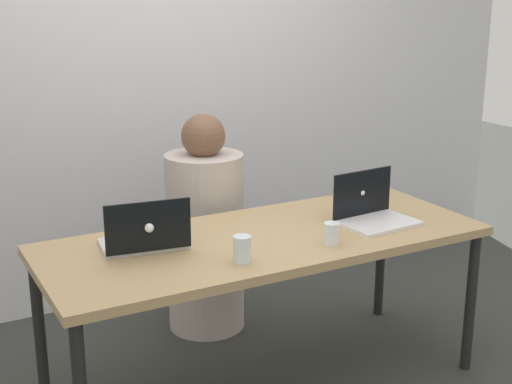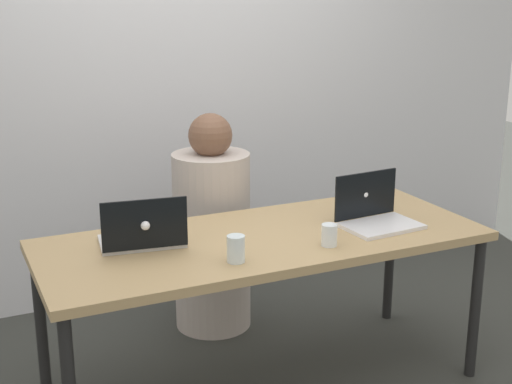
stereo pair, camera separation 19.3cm
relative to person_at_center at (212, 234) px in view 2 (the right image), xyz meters
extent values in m
plane|color=#353632|center=(-0.02, -0.68, -0.52)|extent=(12.00, 12.00, 0.00)
cube|color=silver|center=(-0.02, 0.60, 0.80)|extent=(5.09, 0.10, 2.64)
cube|color=tan|center=(-0.02, -0.68, 0.19)|extent=(1.96, 0.78, 0.04)
cylinder|color=black|center=(0.91, -1.02, -0.17)|extent=(0.05, 0.05, 0.69)
cylinder|color=black|center=(-0.95, -0.34, -0.17)|extent=(0.05, 0.05, 0.69)
cylinder|color=black|center=(0.91, -0.34, -0.17)|extent=(0.05, 0.05, 0.69)
cylinder|color=#BFB1A7|center=(0.00, 0.00, -0.04)|extent=(0.46, 0.46, 0.96)
sphere|color=brown|center=(0.00, 0.00, 0.53)|extent=(0.23, 0.23, 0.23)
cube|color=silver|center=(0.51, -0.80, 0.22)|extent=(0.36, 0.26, 0.02)
cube|color=black|center=(0.50, -0.68, 0.34)|extent=(0.34, 0.04, 0.21)
sphere|color=white|center=(0.50, -0.67, 0.34)|extent=(0.04, 0.04, 0.04)
cube|color=silver|center=(-0.53, -0.54, 0.22)|extent=(0.38, 0.27, 0.02)
cube|color=black|center=(-0.55, -0.66, 0.33)|extent=(0.35, 0.06, 0.21)
sphere|color=white|center=(-0.55, -0.67, 0.33)|extent=(0.04, 0.04, 0.04)
cylinder|color=white|center=(0.18, -0.90, 0.26)|extent=(0.07, 0.07, 0.09)
cylinder|color=silver|center=(0.18, -0.90, 0.24)|extent=(0.06, 0.06, 0.05)
cylinder|color=silver|center=(-0.25, -0.91, 0.27)|extent=(0.07, 0.07, 0.11)
cylinder|color=silver|center=(-0.25, -0.91, 0.24)|extent=(0.06, 0.06, 0.06)
camera|label=1|loc=(-1.46, -3.25, 1.25)|focal=50.00mm
camera|label=2|loc=(-1.29, -3.34, 1.25)|focal=50.00mm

